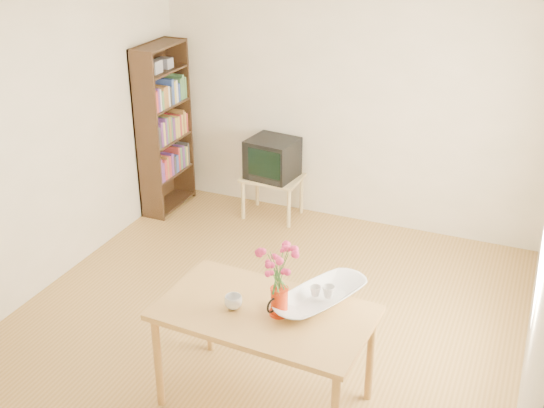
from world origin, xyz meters
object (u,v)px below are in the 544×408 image
at_px(television, 273,157).
at_px(table, 265,321).
at_px(pitcher, 279,302).
at_px(mug, 233,302).
at_px(bowl, 322,272).

bearing_deg(television, table, -61.00).
distance_m(pitcher, mug, 0.31).
distance_m(pitcher, television, 2.95).
relative_size(table, television, 2.72).
relative_size(table, mug, 12.16).
xyz_separation_m(table, mug, (-0.20, -0.05, 0.13)).
xyz_separation_m(table, pitcher, (0.10, 0.00, 0.17)).
relative_size(mug, bowl, 0.24).
bearing_deg(mug, pitcher, 149.64).
bearing_deg(pitcher, mug, -152.82).
height_order(table, television, television).
bearing_deg(mug, bowl, 169.38).
distance_m(table, television, 2.91).
bearing_deg(pitcher, table, -162.67).
bearing_deg(bowl, pitcher, -130.44).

